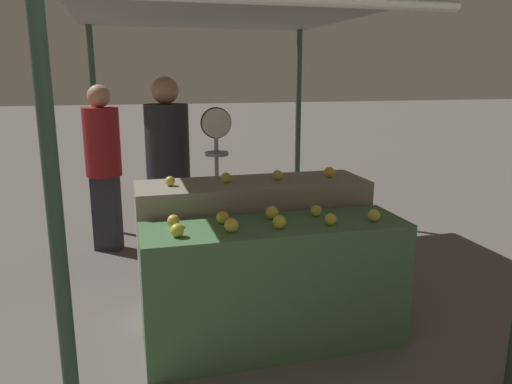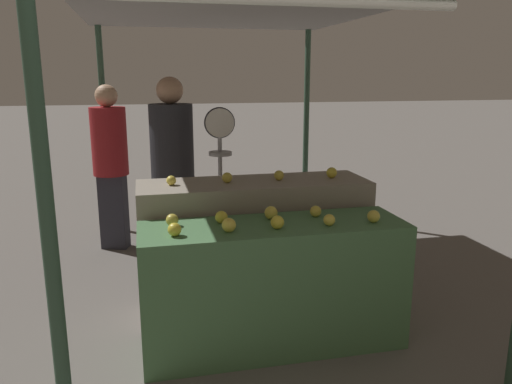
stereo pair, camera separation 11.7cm
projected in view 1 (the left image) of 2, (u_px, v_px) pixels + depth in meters
The scene contains 20 objects.
ground_plane at pixel (274, 343), 3.46m from camera, with size 60.00×60.00×0.00m, color #66605B.
market_canopy at pixel (238, 17), 3.93m from camera, with size 2.66×4.05×2.40m.
display_counter_front at pixel (275, 285), 3.36m from camera, with size 1.76×0.55×0.86m, color #4C7A4C.
display_counter_back at pixel (253, 245), 3.91m from camera, with size 1.76×0.55×1.03m, color gray.
apple_front_0 at pixel (177, 230), 2.99m from camera, with size 0.08×0.08×0.08m, color gold.
apple_front_1 at pixel (231, 225), 3.08m from camera, with size 0.09×0.09×0.09m, color yellow.
apple_front_2 at pixel (279, 222), 3.16m from camera, with size 0.09×0.09×0.09m, color gold.
apple_front_3 at pixel (331, 219), 3.23m from camera, with size 0.08×0.08×0.08m, color yellow.
apple_front_4 at pixel (374, 215), 3.31m from camera, with size 0.08×0.08×0.08m, color gold.
apple_front_5 at pixel (173, 221), 3.19m from camera, with size 0.08×0.08×0.08m, color gold.
apple_front_6 at pixel (223, 217), 3.26m from camera, with size 0.08×0.08×0.08m, color gold.
apple_front_7 at pixel (272, 213), 3.37m from camera, with size 0.09×0.09×0.09m, color yellow.
apple_front_8 at pixel (316, 211), 3.44m from camera, with size 0.08×0.08×0.08m, color yellow.
apple_back_0 at pixel (170, 181), 3.63m from camera, with size 0.07×0.07×0.07m, color yellow.
apple_back_1 at pixel (226, 178), 3.73m from camera, with size 0.08×0.08×0.08m, color gold.
apple_back_2 at pixel (277, 175), 3.83m from camera, with size 0.08×0.08×0.08m, color gold.
apple_back_3 at pixel (329, 172), 3.93m from camera, with size 0.08×0.08×0.08m, color gold.
produce_scale at pixel (217, 158), 4.30m from camera, with size 0.27×0.20×1.55m.
person_vendor_at_scale at pixel (168, 163), 4.49m from camera, with size 0.43×0.43×1.80m.
person_customer_left at pixel (103, 157), 5.11m from camera, with size 0.46×0.46×1.72m.
Camera 1 is at (-0.93, -2.99, 1.81)m, focal length 35.00 mm.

